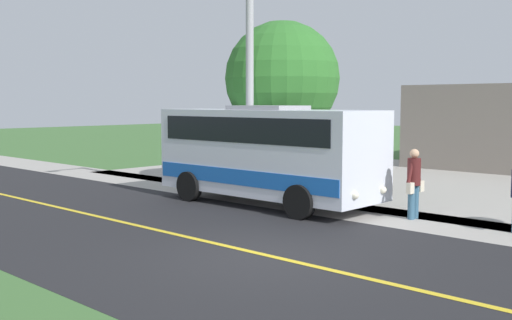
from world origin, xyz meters
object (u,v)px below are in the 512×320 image
Objects in this scene: pedestrian_waiting at (414,181)px; street_light_pole at (247,40)px; shuttle_bus_front at (268,150)px; tree_curbside at (282,79)px.

street_light_pole reaches higher than pedestrian_waiting.
street_light_pole is at bearing -108.87° from shuttle_bus_front.
tree_curbside is at bearing -146.15° from shuttle_bus_front.
street_light_pole is (0.47, -5.44, 3.88)m from pedestrian_waiting.
pedestrian_waiting is 0.20× the size of street_light_pole.
tree_curbside is (-2.51, -0.74, -1.07)m from street_light_pole.
tree_curbside is at bearing -108.29° from pedestrian_waiting.
pedestrian_waiting is at bearing 94.92° from street_light_pole.
shuttle_bus_front is 3.51m from street_light_pole.
street_light_pole is at bearing -85.08° from pedestrian_waiting.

